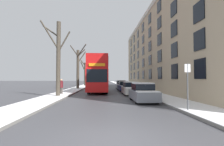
{
  "coord_description": "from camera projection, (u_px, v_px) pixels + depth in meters",
  "views": [
    {
      "loc": [
        -0.33,
        -5.01,
        1.79
      ],
      "look_at": [
        0.57,
        13.78,
        2.43
      ],
      "focal_mm": 28.0,
      "sensor_mm": 36.0,
      "label": 1
    }
  ],
  "objects": [
    {
      "name": "parked_car_1",
      "position": [
        131.0,
        89.0,
        19.94
      ],
      "size": [
        1.79,
        4.59,
        1.47
      ],
      "color": "silver",
      "rests_on": "ground"
    },
    {
      "name": "parked_car_2",
      "position": [
        124.0,
        86.0,
        26.12
      ],
      "size": [
        1.77,
        4.56,
        1.45
      ],
      "color": "navy",
      "rests_on": "ground"
    },
    {
      "name": "bare_tree_left_1",
      "position": [
        78.0,
        67.0,
        30.08
      ],
      "size": [
        2.93,
        2.38,
        7.52
      ],
      "color": "#423A30",
      "rests_on": "ground"
    },
    {
      "name": "bare_tree_left_2",
      "position": [
        85.0,
        73.0,
        44.52
      ],
      "size": [
        1.7,
        3.44,
        6.69
      ],
      "color": "#423A30",
      "rests_on": "ground"
    },
    {
      "name": "street_sign_post",
      "position": [
        188.0,
        84.0,
        9.26
      ],
      "size": [
        0.32,
        0.07,
        2.62
      ],
      "color": "#4C4F54",
      "rests_on": "ground"
    },
    {
      "name": "parked_car_3",
      "position": [
        121.0,
        85.0,
        31.43
      ],
      "size": [
        1.7,
        4.47,
        1.56
      ],
      "color": "#9EA3AD",
      "rests_on": "ground"
    },
    {
      "name": "ground_plane",
      "position": [
        115.0,
        142.0,
        4.96
      ],
      "size": [
        320.0,
        320.0,
        0.0
      ],
      "primitive_type": "plane",
      "color": "#424247"
    },
    {
      "name": "sidewalk_left",
      "position": [
        89.0,
        84.0,
        57.63
      ],
      "size": [
        2.48,
        130.0,
        0.16
      ],
      "color": "slate",
      "rests_on": "ground"
    },
    {
      "name": "parked_car_0",
      "position": [
        143.0,
        93.0,
        13.78
      ],
      "size": [
        1.7,
        4.0,
        1.49
      ],
      "color": "slate",
      "rests_on": "ground"
    },
    {
      "name": "bare_tree_left_0",
      "position": [
        58.0,
        56.0,
        17.18
      ],
      "size": [
        3.32,
        2.3,
        7.55
      ],
      "color": "#423A30",
      "rests_on": "ground"
    },
    {
      "name": "oncoming_van",
      "position": [
        101.0,
        81.0,
        42.95
      ],
      "size": [
        2.01,
        5.39,
        2.33
      ],
      "color": "#333842",
      "rests_on": "ground"
    },
    {
      "name": "double_decker_bus",
      "position": [
        98.0,
        73.0,
        24.42
      ],
      "size": [
        2.52,
        11.38,
        4.61
      ],
      "color": "red",
      "rests_on": "ground"
    },
    {
      "name": "terrace_facade_right",
      "position": [
        175.0,
        51.0,
        27.31
      ],
      "size": [
        9.1,
        38.91,
        12.45
      ],
      "color": "tan",
      "rests_on": "ground"
    },
    {
      "name": "pedestrian_left_sidewalk",
      "position": [
        61.0,
        86.0,
        19.34
      ],
      "size": [
        0.39,
        0.39,
        1.79
      ],
      "rotation": [
        0.0,
        0.0,
        5.81
      ],
      "color": "#4C4742",
      "rests_on": "ground"
    },
    {
      "name": "sidewalk_right",
      "position": [
        120.0,
        84.0,
        58.12
      ],
      "size": [
        2.48,
        130.0,
        0.16
      ],
      "color": "slate",
      "rests_on": "ground"
    }
  ]
}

